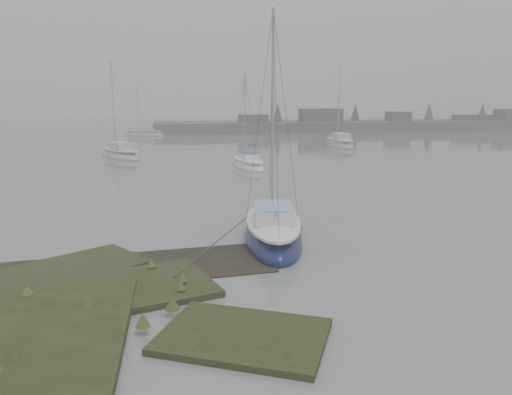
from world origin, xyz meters
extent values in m
plane|color=slate|center=(0.00, 30.00, 0.00)|extent=(160.00, 160.00, 0.00)
cube|color=#4C4F51|center=(26.00, 62.00, 0.60)|extent=(60.00, 8.00, 1.60)
cube|color=#424247|center=(10.00, 61.00, 1.40)|extent=(4.00, 3.00, 2.20)
cube|color=#424247|center=(20.00, 61.00, 1.80)|extent=(6.00, 3.00, 3.00)
cube|color=#424247|center=(32.00, 61.00, 1.55)|extent=(3.00, 3.00, 2.50)
cube|color=#424247|center=(44.00, 61.00, 1.30)|extent=(5.00, 3.00, 2.00)
cube|color=#424247|center=(50.00, 61.00, 1.70)|extent=(3.00, 3.00, 2.80)
cone|color=#384238|center=(14.00, 63.00, 2.20)|extent=(2.00, 2.00, 3.50)
cone|color=#384238|center=(26.00, 63.00, 2.20)|extent=(2.00, 2.00, 3.50)
cone|color=#384238|center=(38.00, 63.00, 2.20)|extent=(2.00, 2.00, 3.50)
cone|color=#384238|center=(47.00, 63.00, 2.20)|extent=(2.00, 2.00, 3.50)
ellipsoid|color=#0E173E|center=(2.55, 6.80, 0.11)|extent=(2.84, 6.45, 1.52)
ellipsoid|color=silver|center=(2.55, 6.80, 0.71)|extent=(2.33, 5.61, 0.43)
cube|color=silver|center=(2.51, 6.53, 1.09)|extent=(1.60, 2.29, 0.45)
cube|color=#84ADD2|center=(2.51, 6.53, 1.34)|extent=(1.49, 2.11, 0.07)
cylinder|color=#939399|center=(2.65, 7.59, 4.59)|extent=(0.10, 0.10, 7.13)
cylinder|color=#939399|center=(2.49, 6.36, 1.34)|extent=(0.40, 2.49, 0.08)
ellipsoid|color=white|center=(4.23, 25.25, 0.09)|extent=(2.61, 5.47, 1.27)
ellipsoid|color=white|center=(4.23, 25.25, 0.60)|extent=(2.15, 4.74, 0.36)
cube|color=white|center=(4.27, 25.03, 0.91)|extent=(1.42, 1.97, 0.37)
cube|color=navy|center=(4.27, 25.03, 1.12)|extent=(1.32, 1.81, 0.06)
cylinder|color=#939399|center=(4.11, 25.92, 3.86)|extent=(0.08, 0.08, 6.00)
cylinder|color=#939399|center=(4.29, 24.88, 1.12)|extent=(0.43, 2.08, 0.07)
ellipsoid|color=#AAAEB5|center=(-5.62, 32.74, 0.10)|extent=(4.78, 6.25, 1.48)
ellipsoid|color=silver|center=(-5.62, 32.74, 0.69)|extent=(4.04, 5.38, 0.42)
cube|color=silver|center=(-5.49, 32.51, 1.06)|extent=(2.17, 2.46, 0.43)
cube|color=#AEB4BA|center=(-5.49, 32.51, 1.30)|extent=(2.01, 2.26, 0.07)
cylinder|color=#939399|center=(-6.01, 33.41, 4.47)|extent=(0.10, 0.10, 6.94)
cylinder|color=#939399|center=(-5.40, 32.36, 1.30)|extent=(1.29, 2.14, 0.08)
ellipsoid|color=#AEB2B8|center=(15.74, 39.11, 0.11)|extent=(2.11, 6.38, 1.55)
ellipsoid|color=silver|center=(15.74, 39.11, 0.73)|extent=(1.69, 5.56, 0.44)
cube|color=silver|center=(15.74, 38.83, 1.11)|extent=(1.37, 2.19, 0.45)
cube|color=silver|center=(15.74, 38.83, 1.36)|extent=(1.28, 2.01, 0.07)
cylinder|color=#939399|center=(15.74, 39.93, 4.69)|extent=(0.10, 0.10, 7.28)
cylinder|color=#939399|center=(15.74, 38.65, 1.36)|extent=(0.09, 2.55, 0.08)
ellipsoid|color=#ADB2B8|center=(-5.08, 56.44, 0.09)|extent=(5.48, 2.67, 1.28)
ellipsoid|color=silver|center=(-5.08, 56.44, 0.60)|extent=(4.75, 2.21, 0.36)
cube|color=silver|center=(-4.86, 56.40, 0.92)|extent=(1.98, 1.44, 0.38)
cube|color=silver|center=(-4.86, 56.40, 1.13)|extent=(1.82, 1.34, 0.06)
cylinder|color=#939399|center=(-5.75, 56.57, 3.86)|extent=(0.08, 0.08, 6.00)
cylinder|color=#939399|center=(-4.72, 56.37, 1.13)|extent=(2.08, 0.46, 0.07)
camera|label=1|loc=(-0.77, -10.34, 5.16)|focal=35.00mm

